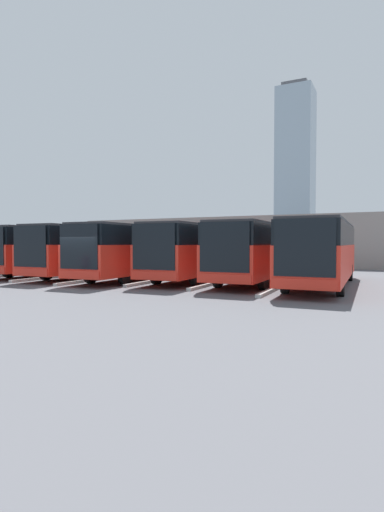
{
  "coord_description": "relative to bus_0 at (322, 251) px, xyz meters",
  "views": [
    {
      "loc": [
        -13.64,
        15.4,
        2.21
      ],
      "look_at": [
        -3.04,
        -6.0,
        1.43
      ],
      "focal_mm": 28.0,
      "sensor_mm": 36.0,
      "label": 1
    }
  ],
  "objects": [
    {
      "name": "bus_3",
      "position": [
        10.59,
        0.33,
        0.0
      ],
      "size": [
        2.99,
        12.14,
        3.25
      ],
      "rotation": [
        0.0,
        0.0,
        0.04
      ],
      "color": "red",
      "rests_on": "ground_plane"
    },
    {
      "name": "station_building",
      "position": [
        10.59,
        -20.72,
        0.59
      ],
      "size": [
        35.0,
        14.76,
        4.76
      ],
      "color": "gray",
      "rests_on": "ground_plane"
    },
    {
      "name": "curb_divider_1",
      "position": [
        5.3,
        0.93,
        -1.74
      ],
      "size": [
        0.52,
        7.92,
        0.15
      ],
      "primitive_type": "cube",
      "rotation": [
        0.0,
        0.0,
        0.04
      ],
      "color": "#B2B2AD",
      "rests_on": "ground_plane"
    },
    {
      "name": "curb_divider_3",
      "position": [
        12.36,
        2.11,
        -1.74
      ],
      "size": [
        0.52,
        7.92,
        0.15
      ],
      "primitive_type": "cube",
      "rotation": [
        0.0,
        0.0,
        0.04
      ],
      "color": "#B2B2AD",
      "rests_on": "ground_plane"
    },
    {
      "name": "ground_plane",
      "position": [
        10.59,
        5.71,
        -1.82
      ],
      "size": [
        600.0,
        600.0,
        0.0
      ],
      "primitive_type": "plane",
      "color": "#5B5B60"
    },
    {
      "name": "bus_2",
      "position": [
        7.06,
        -0.8,
        0.0
      ],
      "size": [
        2.99,
        12.14,
        3.25
      ],
      "rotation": [
        0.0,
        0.0,
        0.04
      ],
      "color": "red",
      "rests_on": "ground_plane"
    },
    {
      "name": "bus_6",
      "position": [
        21.18,
        -0.06,
        0.0
      ],
      "size": [
        2.99,
        12.14,
        3.25
      ],
      "rotation": [
        0.0,
        0.0,
        0.04
      ],
      "color": "red",
      "rests_on": "ground_plane"
    },
    {
      "name": "bus_0",
      "position": [
        0.0,
        0.0,
        0.0
      ],
      "size": [
        2.99,
        12.14,
        3.25
      ],
      "rotation": [
        0.0,
        0.0,
        0.04
      ],
      "color": "red",
      "rests_on": "ground_plane"
    },
    {
      "name": "curb_divider_5",
      "position": [
        19.42,
        1.63,
        -1.74
      ],
      "size": [
        0.52,
        7.92,
        0.15
      ],
      "primitive_type": "cube",
      "rotation": [
        0.0,
        0.0,
        0.04
      ],
      "color": "#B2B2AD",
      "rests_on": "ground_plane"
    },
    {
      "name": "office_tower",
      "position": [
        39.2,
        -179.84,
        37.76
      ],
      "size": [
        17.09,
        17.09,
        80.36
      ],
      "color": "#93A8B7",
      "rests_on": "ground_plane"
    },
    {
      "name": "curb_divider_2",
      "position": [
        8.83,
        0.98,
        -1.74
      ],
      "size": [
        0.52,
        7.92,
        0.15
      ],
      "primitive_type": "cube",
      "rotation": [
        0.0,
        0.0,
        0.04
      ],
      "color": "#B2B2AD",
      "rests_on": "ground_plane"
    },
    {
      "name": "curb_divider_0",
      "position": [
        1.77,
        1.78,
        -1.74
      ],
      "size": [
        0.52,
        7.92,
        0.15
      ],
      "primitive_type": "cube",
      "rotation": [
        0.0,
        0.0,
        0.04
      ],
      "color": "#B2B2AD",
      "rests_on": "ground_plane"
    },
    {
      "name": "bus_4",
      "position": [
        14.12,
        0.12,
        0.0
      ],
      "size": [
        2.99,
        12.14,
        3.25
      ],
      "rotation": [
        0.0,
        0.0,
        0.04
      ],
      "color": "red",
      "rests_on": "ground_plane"
    },
    {
      "name": "bus_1",
      "position": [
        3.53,
        -0.85,
        0.0
      ],
      "size": [
        2.99,
        12.14,
        3.25
      ],
      "rotation": [
        0.0,
        0.0,
        0.04
      ],
      "color": "red",
      "rests_on": "ground_plane"
    },
    {
      "name": "bus_5",
      "position": [
        17.65,
        -0.15,
        0.0
      ],
      "size": [
        2.99,
        12.14,
        3.25
      ],
      "rotation": [
        0.0,
        0.0,
        0.04
      ],
      "color": "red",
      "rests_on": "ground_plane"
    },
    {
      "name": "curb_divider_4",
      "position": [
        15.89,
        1.91,
        -1.74
      ],
      "size": [
        0.52,
        7.92,
        0.15
      ],
      "primitive_type": "cube",
      "rotation": [
        0.0,
        0.0,
        0.04
      ],
      "color": "#B2B2AD",
      "rests_on": "ground_plane"
    }
  ]
}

